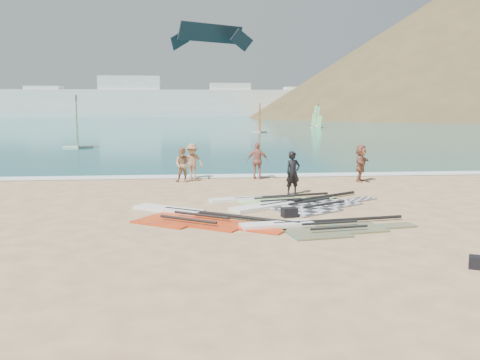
{
  "coord_description": "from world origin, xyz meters",
  "views": [
    {
      "loc": [
        -3.01,
        -14.36,
        3.6
      ],
      "look_at": [
        -1.21,
        4.0,
        1.0
      ],
      "focal_mm": 40.0,
      "sensor_mm": 36.0,
      "label": 1
    }
  ],
  "objects": [
    {
      "name": "gear_bag_far",
      "position": [
        3.4,
        -3.48,
        0.14
      ],
      "size": [
        0.55,
        0.5,
        0.27
      ],
      "primitive_type": "cube",
      "rotation": [
        0.0,
        0.0,
        -0.5
      ],
      "color": "black",
      "rests_on": "ground"
    },
    {
      "name": "rig_red",
      "position": [
        -2.97,
        2.53,
        0.05
      ],
      "size": [
        5.24,
        4.72,
        0.2
      ],
      "rotation": [
        0.0,
        0.0,
        -0.6
      ],
      "color": "red",
      "rests_on": "ground"
    },
    {
      "name": "beachgoer_back",
      "position": [
        0.36,
        11.29,
        0.9
      ],
      "size": [
        1.11,
        0.63,
        1.79
      ],
      "primitive_type": "imported",
      "rotation": [
        0.0,
        0.0,
        2.95
      ],
      "color": "#AF6757",
      "rests_on": "ground"
    },
    {
      "name": "rig_grey",
      "position": [
        0.87,
        4.07,
        0.05
      ],
      "size": [
        5.89,
        4.28,
        0.2
      ],
      "rotation": [
        0.0,
        0.0,
        0.56
      ],
      "color": "#27272A",
      "rests_on": "ground"
    },
    {
      "name": "ground",
      "position": [
        0.0,
        0.0,
        0.0
      ],
      "size": [
        300.0,
        300.0,
        0.0
      ],
      "primitive_type": "plane",
      "color": "tan",
      "rests_on": "ground"
    },
    {
      "name": "windsurfer_centre",
      "position": [
        6.33,
        54.78,
        1.17
      ],
      "size": [
        2.13,
        2.62,
        3.9
      ],
      "rotation": [
        0.0,
        0.0,
        0.0
      ],
      "color": "white",
      "rests_on": "ground"
    },
    {
      "name": "kitesurf_kite",
      "position": [
        -0.43,
        43.37,
        10.86
      ],
      "size": [
        7.9,
        4.91,
        2.78
      ],
      "rotation": [
        0.0,
        0.0,
        0.52
      ],
      "color": "black",
      "rests_on": "ground"
    },
    {
      "name": "beachgoer_right",
      "position": [
        5.11,
        10.04,
        0.88
      ],
      "size": [
        1.2,
        1.68,
        1.75
      ],
      "primitive_type": "imported",
      "rotation": [
        0.0,
        0.0,
        1.1
      ],
      "color": "#9B6048",
      "rests_on": "ground"
    },
    {
      "name": "surf_line",
      "position": [
        0.0,
        12.3,
        0.0
      ],
      "size": [
        300.0,
        1.2,
        0.04
      ],
      "primitive_type": "cube",
      "color": "white",
      "rests_on": "ground"
    },
    {
      "name": "far_town",
      "position": [
        -15.72,
        150.0,
        4.49
      ],
      "size": [
        160.0,
        8.0,
        12.0
      ],
      "color": "white",
      "rests_on": "ground"
    },
    {
      "name": "sea",
      "position": [
        0.0,
        132.0,
        0.0
      ],
      "size": [
        300.0,
        240.0,
        0.06
      ],
      "primitive_type": "cube",
      "color": "#0D495D",
      "rests_on": "ground"
    },
    {
      "name": "person_wetsuit",
      "position": [
        1.2,
        6.74,
        0.87
      ],
      "size": [
        0.74,
        0.61,
        1.75
      ],
      "primitive_type": "imported",
      "rotation": [
        0.0,
        0.0,
        0.34
      ],
      "color": "black",
      "rests_on": "ground"
    },
    {
      "name": "windsurfer_left",
      "position": [
        -12.14,
        31.24,
        1.29
      ],
      "size": [
        2.53,
        2.92,
        4.44
      ],
      "rotation": [
        0.0,
        0.0,
        0.23
      ],
      "color": "white",
      "rests_on": "ground"
    },
    {
      "name": "gear_bag_near",
      "position": [
        0.23,
        2.35,
        0.15
      ],
      "size": [
        0.54,
        0.44,
        0.3
      ],
      "primitive_type": "cube",
      "rotation": [
        0.0,
        0.0,
        0.2
      ],
      "color": "black",
      "rests_on": "ground"
    },
    {
      "name": "rig_orange",
      "position": [
        0.68,
        0.7,
        0.05
      ],
      "size": [
        5.3,
        2.43,
        0.2
      ],
      "rotation": [
        0.0,
        0.0,
        0.16
      ],
      "color": "#DA4E0D",
      "rests_on": "ground"
    },
    {
      "name": "windsurfer_right",
      "position": [
        17.06,
        67.7,
        1.16
      ],
      "size": [
        2.14,
        2.29,
        3.84
      ],
      "rotation": [
        0.0,
        0.0,
        0.5
      ],
      "color": "white",
      "rests_on": "ground"
    },
    {
      "name": "rig_green",
      "position": [
        -0.2,
        5.15,
        0.05
      ],
      "size": [
        4.96,
        2.53,
        0.19
      ],
      "rotation": [
        0.0,
        0.0,
        0.24
      ],
      "color": "#53C322",
      "rests_on": "ground"
    },
    {
      "name": "beachgoer_left",
      "position": [
        -3.25,
        10.58,
        0.82
      ],
      "size": [
        0.92,
        0.79,
        1.63
      ],
      "primitive_type": "imported",
      "rotation": [
        0.0,
        0.0,
        -0.24
      ],
      "color": "tan",
      "rests_on": "ground"
    },
    {
      "name": "beachgoer_mid",
      "position": [
        -2.81,
        11.5,
        0.88
      ],
      "size": [
        1.26,
        0.91,
        1.75
      ],
      "primitive_type": "imported",
      "rotation": [
        0.0,
        0.0,
        -0.25
      ],
      "color": "#9F714D",
      "rests_on": "ground"
    }
  ]
}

